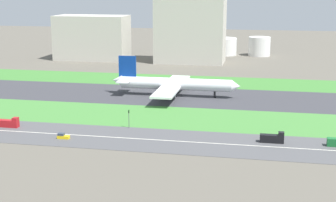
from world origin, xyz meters
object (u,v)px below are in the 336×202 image
airliner (173,84)px  traffic_light (129,117)px  hangar_building (191,29)px  car_2 (63,136)px  truck_0 (273,138)px  fuel_tank_east (259,46)px  fuel_tank_west (185,45)px  fuel_tank_centre (223,46)px  terminal_building (92,38)px  truck_1 (9,123)px

airliner → traffic_light: (-5.99, -60.01, -1.94)m
traffic_light → hangar_building: bearing=90.8°
car_2 → truck_0: truck_0 is taller
fuel_tank_east → fuel_tank_west: bearing=180.0°
truck_0 → fuel_tank_east: size_ratio=0.49×
hangar_building → fuel_tank_centre: 52.10m
terminal_building → car_2: bearing=-73.4°
airliner → fuel_tank_west: 160.20m
fuel_tank_west → truck_1: bearing=-98.3°
traffic_light → fuel_tank_west: (-13.55, 219.01, 2.72)m
fuel_tank_east → traffic_light: bearing=-101.9°
truck_0 → truck_1: bearing=180.0°
airliner → hangar_building: (-8.42, 114.00, 17.84)m
airliner → car_2: (-25.89, -78.00, -5.31)m
truck_1 → terminal_building: 185.09m
fuel_tank_west → car_2: bearing=-91.5°
airliner → traffic_light: airliner is taller
fuel_tank_west → airliner: bearing=-83.0°
hangar_building → fuel_tank_centre: bearing=66.3°
truck_1 → car_2: (26.78, -10.00, -0.75)m
fuel_tank_east → hangar_building: bearing=-137.2°
traffic_light → fuel_tank_centre: (17.34, 219.01, 2.49)m
traffic_light → car_2: bearing=-137.9°
truck_1 → traffic_light: 47.43m
truck_0 → fuel_tank_west: bearing=106.8°
terminal_building → hangar_building: (74.54, 0.00, 7.64)m
airliner → fuel_tank_west: airliner is taller
fuel_tank_west → hangar_building: bearing=-76.1°
airliner → fuel_tank_east: bearing=75.8°
truck_0 → traffic_light: size_ratio=1.17×
terminal_building → truck_1: bearing=-80.6°
airliner → truck_1: (-52.66, -68.00, -4.56)m
car_2 → truck_0: size_ratio=0.52×
fuel_tank_west → fuel_tank_centre: size_ratio=0.96×
truck_0 → terminal_building: size_ratio=0.16×
truck_1 → fuel_tank_west: 229.47m
airliner → truck_1: size_ratio=7.74×
fuel_tank_west → fuel_tank_centre: 30.88m
truck_0 → fuel_tank_east: (-8.68, 227.00, 5.79)m
terminal_building → fuel_tank_centre: (94.31, 45.00, -9.66)m
car_2 → traffic_light: size_ratio=0.61×
car_2 → traffic_light: bearing=-137.9°
car_2 → fuel_tank_centre: bearing=-98.9°
airliner → hangar_building: size_ratio=1.33×
car_2 → fuel_tank_east: bearing=-105.6°
fuel_tank_east → car_2: bearing=-105.6°
truck_0 → terminal_building: terminal_building is taller
car_2 → fuel_tank_west: fuel_tank_west is taller
truck_0 → fuel_tank_centre: 230.14m
hangar_building → fuel_tank_east: (48.62, 45.00, -16.60)m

